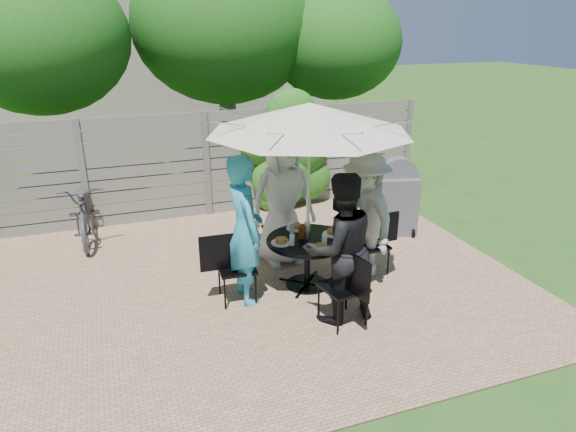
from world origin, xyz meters
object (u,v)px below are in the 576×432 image
object	(u,v)px
plate_left	(281,241)
plate_right	(333,233)
chair_right	(371,256)
glass_left	(292,240)
chair_back	(279,240)
chair_front	(343,302)
person_front	(339,249)
person_left	(245,230)
glass_back	(292,228)
umbrella	(309,118)
person_right	(365,216)
bicycle	(85,210)
syrup_jug	(302,232)
bbq_grill	(396,199)
chair_left	(236,281)
patio_table	(307,253)
coffee_cup	(307,227)
plate_front	(320,248)
person_back	(283,199)
glass_front	(324,240)
plate_back	(296,227)

from	to	relation	value
plate_left	plate_right	size ratio (longest dim) A/B	1.00
plate_right	chair_right	bearing A→B (deg)	3.20
chair_right	glass_left	world-z (taller)	chair_right
chair_back	chair_right	size ratio (longest dim) A/B	1.06
chair_front	person_front	size ratio (longest dim) A/B	0.53
person_left	glass_back	distance (m)	0.79
umbrella	plate_right	world-z (taller)	umbrella
person_right	glass_left	world-z (taller)	person_right
bicycle	syrup_jug	bearing A→B (deg)	-44.48
umbrella	plate_left	size ratio (longest dim) A/B	9.96
chair_back	bbq_grill	xyz separation A→B (m)	(2.06, 0.22, 0.31)
chair_left	person_front	xyz separation A→B (m)	(1.01, -0.78, 0.61)
chair_back	plate_right	distance (m)	1.12
patio_table	coffee_cup	distance (m)	0.36
plate_left	bbq_grill	world-z (taller)	bbq_grill
syrup_jug	bbq_grill	xyz separation A→B (m)	(2.07, 1.14, -0.18)
person_left	bbq_grill	xyz separation A→B (m)	(2.84, 1.23, -0.35)
chair_front	bbq_grill	xyz separation A→B (m)	(1.95, 2.15, 0.29)
chair_front	chair_right	size ratio (longest dim) A/B	1.11
person_front	plate_front	size ratio (longest dim) A/B	6.81
plate_front	plate_right	xyz separation A→B (m)	(0.34, 0.38, 0.00)
umbrella	chair_front	size ratio (longest dim) A/B	2.74
person_back	person_front	world-z (taller)	person_back
coffee_cup	umbrella	bearing A→B (deg)	-111.24
person_back	chair_front	size ratio (longest dim) A/B	2.00
chair_front	glass_front	world-z (taller)	chair_front
person_front	chair_left	bearing A→B (deg)	-40.74
chair_back	plate_back	bearing A→B (deg)	2.75
patio_table	glass_left	distance (m)	0.39
umbrella	glass_back	bearing A→B (deg)	115.20
glass_left	glass_front	bearing A→B (deg)	-19.80
glass_front	syrup_jug	distance (m)	0.35
person_back	coffee_cup	distance (m)	0.65
umbrella	chair_back	xyz separation A→B (m)	(-0.05, 0.96, -1.94)
bbq_grill	person_left	bearing A→B (deg)	-141.68
plate_front	umbrella	bearing A→B (deg)	93.20
plate_front	plate_right	world-z (taller)	same
plate_back	chair_front	bearing A→B (deg)	-86.72
person_right	coffee_cup	size ratio (longest dim) A/B	14.38
chair_front	bbq_grill	world-z (taller)	bbq_grill
chair_left	glass_front	world-z (taller)	chair_left
person_back	person_front	distance (m)	1.66
patio_table	plate_right	bearing A→B (deg)	3.20
patio_table	syrup_jug	size ratio (longest dim) A/B	6.80
chair_left	glass_left	size ratio (longest dim) A/B	6.50
patio_table	person_back	xyz separation A→B (m)	(-0.05, 0.83, 0.47)
glass_back	chair_left	bearing A→B (deg)	-160.10
chair_left	syrup_jug	world-z (taller)	chair_left
person_left	glass_front	world-z (taller)	person_left
chair_left	glass_back	world-z (taller)	chair_left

